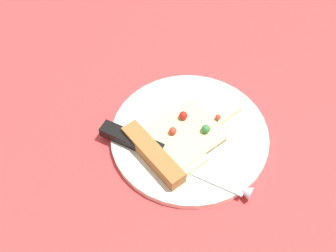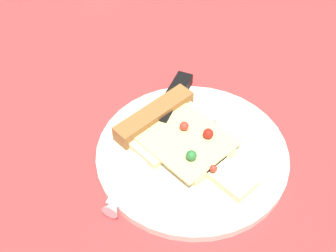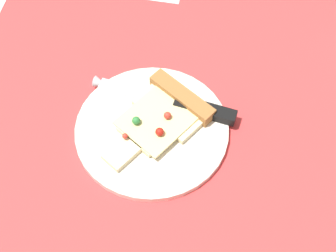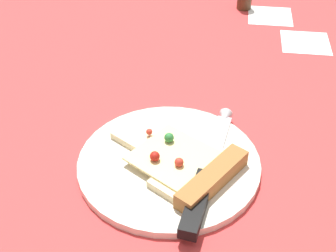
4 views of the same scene
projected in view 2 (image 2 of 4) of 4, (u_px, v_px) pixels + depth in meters
ground_plane at (185, 221)px, 52.20cm from camera, size 120.82×120.82×3.00cm
plate at (192, 154)px, 56.50cm from camera, size 24.07×24.07×1.08cm
pizza_slice at (178, 135)px, 56.79cm from camera, size 18.87×15.93×2.61cm
knife at (160, 123)px, 58.58cm from camera, size 5.50×24.05×2.45cm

